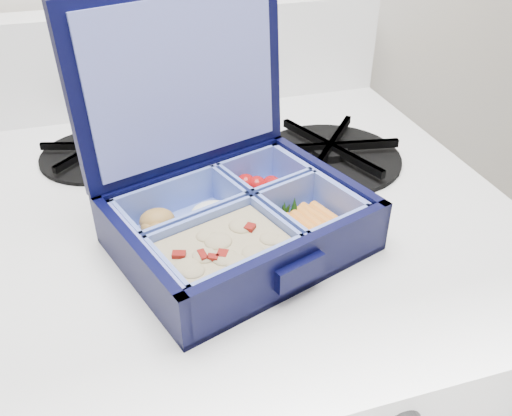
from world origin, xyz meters
name	(u,v)px	position (x,y,z in m)	size (l,w,h in m)	color
bento_box	(240,223)	(-0.02, 1.56, 0.97)	(0.23, 0.18, 0.06)	black
burner_grate	(330,150)	(0.14, 1.71, 0.96)	(0.19, 0.19, 0.03)	black
burner_grate_rear	(98,151)	(-0.15, 1.80, 0.95)	(0.15, 0.15, 0.02)	black
fork	(231,176)	(0.00, 1.70, 0.95)	(0.02, 0.18, 0.01)	silver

